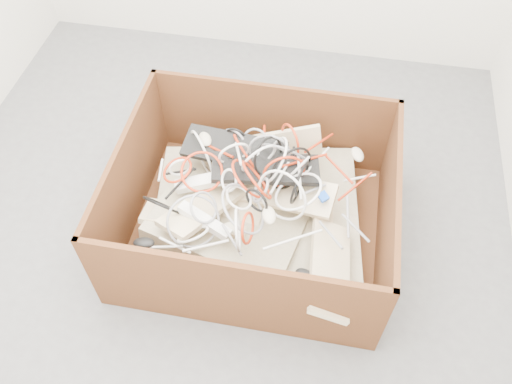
% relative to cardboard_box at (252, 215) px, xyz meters
% --- Properties ---
extents(ground, '(3.00, 3.00, 0.00)m').
position_rel_cardboard_box_xyz_m(ground, '(-0.20, 0.03, -0.13)').
color(ground, '#4F4F52').
rests_on(ground, ground).
extents(room_shell, '(3.04, 3.04, 2.50)m').
position_rel_cardboard_box_xyz_m(room_shell, '(-0.20, 0.03, 1.12)').
color(room_shell, silver).
rests_on(room_shell, ground).
extents(cardboard_box, '(1.25, 1.05, 0.55)m').
position_rel_cardboard_box_xyz_m(cardboard_box, '(0.00, 0.00, 0.00)').
color(cardboard_box, '#402310').
rests_on(cardboard_box, ground).
extents(keyboard_pile, '(1.00, 0.95, 0.34)m').
position_rel_cardboard_box_xyz_m(keyboard_pile, '(0.01, 0.02, 0.15)').
color(keyboard_pile, beige).
rests_on(keyboard_pile, cardboard_box).
extents(mice_scatter, '(0.97, 0.76, 0.20)m').
position_rel_cardboard_box_xyz_m(mice_scatter, '(-0.01, -0.07, 0.20)').
color(mice_scatter, '#BFB49A').
rests_on(mice_scatter, keyboard_pile).
extents(power_strip_left, '(0.32, 0.13, 0.13)m').
position_rel_cardboard_box_xyz_m(power_strip_left, '(-0.21, 0.01, 0.21)').
color(power_strip_left, white).
rests_on(power_strip_left, keyboard_pile).
extents(power_strip_right, '(0.26, 0.14, 0.09)m').
position_rel_cardboard_box_xyz_m(power_strip_right, '(-0.17, -0.21, 0.20)').
color(power_strip_right, white).
rests_on(power_strip_right, keyboard_pile).
extents(vga_plug, '(0.06, 0.06, 0.03)m').
position_rel_cardboard_box_xyz_m(vga_plug, '(0.33, 0.00, 0.23)').
color(vga_plug, blue).
rests_on(vga_plug, keyboard_pile).
extents(cable_tangle, '(1.08, 0.83, 0.43)m').
position_rel_cardboard_box_xyz_m(cable_tangle, '(-0.00, 0.01, 0.28)').
color(cable_tangle, silver).
rests_on(cable_tangle, keyboard_pile).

